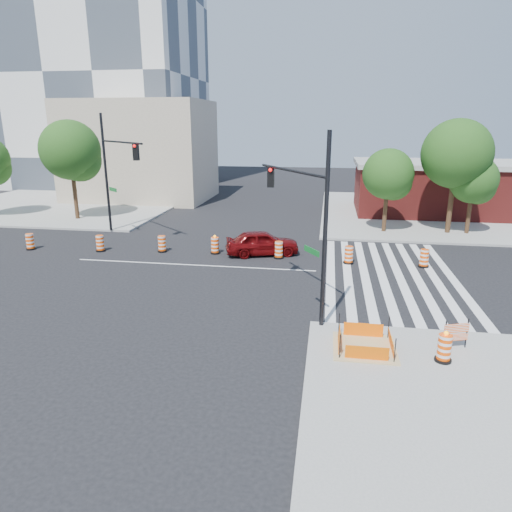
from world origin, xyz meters
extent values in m
plane|color=black|center=(0.00, 0.00, 0.00)|extent=(120.00, 120.00, 0.00)
cube|color=gray|center=(18.00, 18.00, 0.07)|extent=(22.00, 22.00, 0.15)
cube|color=gray|center=(-18.00, 18.00, 0.07)|extent=(22.00, 22.00, 0.15)
cube|color=silver|center=(7.80, 0.00, 0.01)|extent=(0.45, 13.50, 0.01)
cube|color=silver|center=(8.70, 0.00, 0.01)|extent=(0.45, 13.50, 0.01)
cube|color=silver|center=(9.60, 0.00, 0.01)|extent=(0.45, 13.50, 0.01)
cube|color=silver|center=(10.50, 0.00, 0.01)|extent=(0.45, 13.50, 0.01)
cube|color=silver|center=(11.40, 0.00, 0.01)|extent=(0.45, 13.50, 0.01)
cube|color=silver|center=(12.30, 0.00, 0.01)|extent=(0.45, 13.50, 0.01)
cube|color=silver|center=(13.20, 0.00, 0.01)|extent=(0.45, 13.50, 0.01)
cube|color=silver|center=(14.10, 0.00, 0.01)|extent=(0.45, 13.50, 0.01)
cube|color=silver|center=(0.00, 0.00, 0.01)|extent=(14.00, 0.12, 0.01)
cube|color=tan|center=(9.00, -9.00, 0.17)|extent=(2.20, 2.20, 0.05)
cube|color=#F36004|center=(9.00, -9.90, 0.43)|extent=(1.44, 0.02, 0.55)
cube|color=#F36004|center=(9.00, -8.10, 0.43)|extent=(1.44, 0.02, 0.55)
cube|color=#F36004|center=(8.10, -9.00, 0.43)|extent=(0.02, 1.44, 0.55)
cube|color=#F36004|center=(9.90, -9.00, 0.43)|extent=(0.02, 1.44, 0.55)
cylinder|color=black|center=(8.10, -9.90, 0.60)|extent=(0.04, 0.04, 0.90)
cylinder|color=black|center=(9.90, -9.90, 0.60)|extent=(0.04, 0.04, 0.90)
cylinder|color=black|center=(8.10, -8.10, 0.60)|extent=(0.04, 0.04, 0.90)
cylinder|color=black|center=(9.90, -8.10, 0.60)|extent=(0.04, 0.04, 0.90)
cube|color=maroon|center=(18.00, 18.00, 2.10)|extent=(16.00, 8.00, 4.20)
cube|color=gray|center=(18.00, 18.00, 4.40)|extent=(16.50, 8.50, 0.40)
cube|color=tan|center=(-12.00, 22.00, 5.00)|extent=(14.00, 10.00, 10.00)
imported|color=#5C0709|center=(3.60, 2.75, 0.76)|extent=(4.80, 3.06, 1.52)
cylinder|color=black|center=(7.43, -7.25, 3.88)|extent=(0.17, 0.17, 7.47)
cylinder|color=black|center=(5.92, -4.89, 5.94)|extent=(3.13, 4.77, 0.11)
cube|color=black|center=(4.85, -3.24, 5.47)|extent=(0.30, 0.26, 0.93)
sphere|color=#FF0C0C|center=(4.85, -3.42, 5.80)|extent=(0.17, 0.17, 0.17)
cube|color=#0C591E|center=(6.93, -6.46, 2.95)|extent=(0.64, 0.96, 0.23)
cylinder|color=black|center=(-8.41, 6.97, 4.32)|extent=(0.19, 0.19, 8.34)
cylinder|color=black|center=(-6.08, 4.88, 6.61)|extent=(4.73, 4.28, 0.13)
cube|color=black|center=(-4.46, 3.41, 6.09)|extent=(0.33, 0.29, 1.04)
sphere|color=#FF0C0C|center=(-4.46, 3.23, 6.46)|extent=(0.19, 0.19, 0.19)
cube|color=#0C591E|center=(-7.63, 6.27, 3.28)|extent=(0.96, 0.87, 0.26)
cylinder|color=black|center=(11.54, -9.50, 0.20)|extent=(0.56, 0.56, 0.09)
cylinder|color=#FF4C05|center=(11.54, -9.50, 0.66)|extent=(0.45, 0.45, 0.89)
sphere|color=#FF990C|center=(11.54, -9.50, 1.18)|extent=(0.15, 0.15, 0.15)
cube|color=#FF4C05|center=(12.15, -8.49, 0.93)|extent=(0.91, 0.34, 0.31)
cube|color=#FF4C05|center=(12.15, -8.49, 0.57)|extent=(0.91, 0.34, 0.24)
cylinder|color=black|center=(11.75, -8.62, 0.71)|extent=(0.04, 0.04, 1.11)
cylinder|color=black|center=(12.55, -8.35, 0.71)|extent=(0.04, 0.04, 1.11)
cylinder|color=#382314|center=(-13.14, 10.57, 2.54)|extent=(0.33, 0.33, 5.08)
sphere|color=#224614|center=(-13.14, 10.57, 5.71)|extent=(4.76, 4.76, 4.76)
sphere|color=#224614|center=(-12.62, 10.88, 4.92)|extent=(3.49, 3.49, 3.49)
sphere|color=#224614|center=(-13.56, 10.36, 5.24)|extent=(3.17, 3.17, 3.17)
cylinder|color=#382314|center=(11.63, 9.85, 1.92)|extent=(0.29, 0.29, 3.84)
sphere|color=#224614|center=(11.63, 9.85, 4.32)|extent=(3.60, 3.60, 3.60)
sphere|color=#224614|center=(12.09, 10.13, 3.72)|extent=(2.64, 2.64, 2.64)
sphere|color=#224614|center=(11.26, 9.67, 3.96)|extent=(2.40, 2.40, 2.40)
cylinder|color=#382314|center=(16.17, 10.14, 2.56)|extent=(0.35, 0.35, 5.12)
sphere|color=#224614|center=(16.17, 10.14, 5.75)|extent=(4.80, 4.80, 4.80)
sphere|color=#224614|center=(16.71, 10.46, 4.96)|extent=(3.52, 3.52, 3.52)
sphere|color=#224614|center=(15.73, 9.92, 5.28)|extent=(3.20, 3.20, 3.20)
cylinder|color=#382314|center=(17.49, 10.13, 1.78)|extent=(0.29, 0.29, 3.56)
sphere|color=#224614|center=(17.49, 10.13, 4.01)|extent=(3.34, 3.34, 3.34)
sphere|color=#224614|center=(17.95, 10.40, 3.45)|extent=(2.45, 2.45, 2.45)
sphere|color=#224614|center=(17.12, 9.95, 3.68)|extent=(2.23, 2.23, 2.23)
cylinder|color=black|center=(-11.27, 1.58, 0.05)|extent=(0.60, 0.60, 0.10)
cylinder|color=#FF4C05|center=(-11.27, 1.58, 0.55)|extent=(0.48, 0.48, 0.95)
cylinder|color=black|center=(-6.64, 1.90, 0.05)|extent=(0.60, 0.60, 0.10)
cylinder|color=#FF4C05|center=(-6.64, 1.90, 0.55)|extent=(0.48, 0.48, 0.95)
cylinder|color=black|center=(-2.72, 2.39, 0.05)|extent=(0.60, 0.60, 0.10)
cylinder|color=#FF4C05|center=(-2.72, 2.39, 0.55)|extent=(0.48, 0.48, 0.95)
cylinder|color=black|center=(0.67, 2.53, 0.05)|extent=(0.60, 0.60, 0.10)
cylinder|color=#FF4C05|center=(0.67, 2.53, 0.55)|extent=(0.48, 0.48, 0.95)
sphere|color=#FF990C|center=(0.67, 2.53, 1.10)|extent=(0.16, 0.16, 0.16)
cylinder|color=black|center=(4.69, 2.15, 0.05)|extent=(0.60, 0.60, 0.10)
cylinder|color=#FF4C05|center=(4.69, 2.15, 0.55)|extent=(0.48, 0.48, 0.95)
cylinder|color=black|center=(8.80, 1.72, 0.05)|extent=(0.60, 0.60, 0.10)
cylinder|color=#FF4C05|center=(8.80, 1.72, 0.55)|extent=(0.48, 0.48, 0.95)
cylinder|color=black|center=(12.97, 1.70, 0.05)|extent=(0.60, 0.60, 0.10)
cylinder|color=#FF4C05|center=(12.97, 1.70, 0.55)|extent=(0.48, 0.48, 0.95)
camera|label=1|loc=(7.50, -24.04, 7.88)|focal=32.00mm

